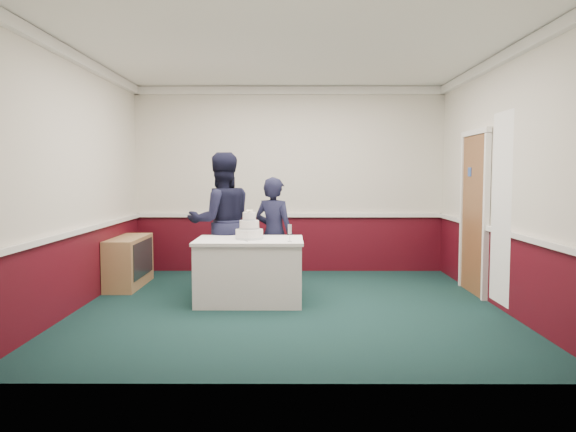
{
  "coord_description": "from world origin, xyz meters",
  "views": [
    {
      "loc": [
        0.0,
        -6.65,
        1.59
      ],
      "look_at": [
        -0.02,
        -0.1,
        1.1
      ],
      "focal_mm": 35.0,
      "sensor_mm": 36.0,
      "label": 1
    }
  ],
  "objects_px": {
    "person_woman": "(274,234)",
    "person_man": "(221,222)",
    "champagne_flute": "(290,230)",
    "cake_table": "(250,270)",
    "cake_knife": "(246,241)",
    "wedding_cake": "(249,230)",
    "sideboard": "(129,262)"
  },
  "relations": [
    {
      "from": "cake_table",
      "to": "champagne_flute",
      "type": "height_order",
      "value": "champagne_flute"
    },
    {
      "from": "person_man",
      "to": "person_woman",
      "type": "distance_m",
      "value": 0.73
    },
    {
      "from": "sideboard",
      "to": "person_man",
      "type": "height_order",
      "value": "person_man"
    },
    {
      "from": "champagne_flute",
      "to": "wedding_cake",
      "type": "bearing_deg",
      "value": 150.75
    },
    {
      "from": "cake_knife",
      "to": "person_man",
      "type": "bearing_deg",
      "value": 97.07
    },
    {
      "from": "sideboard",
      "to": "champagne_flute",
      "type": "height_order",
      "value": "champagne_flute"
    },
    {
      "from": "person_man",
      "to": "cake_table",
      "type": "bearing_deg",
      "value": 102.33
    },
    {
      "from": "champagne_flute",
      "to": "person_woman",
      "type": "relative_size",
      "value": 0.13
    },
    {
      "from": "cake_table",
      "to": "wedding_cake",
      "type": "distance_m",
      "value": 0.5
    },
    {
      "from": "person_man",
      "to": "wedding_cake",
      "type": "bearing_deg",
      "value": 102.33
    },
    {
      "from": "cake_knife",
      "to": "cake_table",
      "type": "bearing_deg",
      "value": 64.41
    },
    {
      "from": "champagne_flute",
      "to": "person_woman",
      "type": "height_order",
      "value": "person_woman"
    },
    {
      "from": "cake_table",
      "to": "person_woman",
      "type": "height_order",
      "value": "person_woman"
    },
    {
      "from": "champagne_flute",
      "to": "person_man",
      "type": "xyz_separation_m",
      "value": [
        -0.93,
        0.97,
        0.01
      ]
    },
    {
      "from": "wedding_cake",
      "to": "person_man",
      "type": "xyz_separation_m",
      "value": [
        -0.43,
        0.69,
        0.04
      ]
    },
    {
      "from": "cake_table",
      "to": "person_man",
      "type": "relative_size",
      "value": 0.7
    },
    {
      "from": "person_man",
      "to": "champagne_flute",
      "type": "bearing_deg",
      "value": 114.22
    },
    {
      "from": "wedding_cake",
      "to": "person_woman",
      "type": "height_order",
      "value": "person_woman"
    },
    {
      "from": "person_woman",
      "to": "wedding_cake",
      "type": "bearing_deg",
      "value": 94.84
    },
    {
      "from": "wedding_cake",
      "to": "champagne_flute",
      "type": "relative_size",
      "value": 1.78
    },
    {
      "from": "champagne_flute",
      "to": "person_woman",
      "type": "xyz_separation_m",
      "value": [
        -0.22,
        0.95,
        -0.15
      ]
    },
    {
      "from": "cake_knife",
      "to": "champagne_flute",
      "type": "distance_m",
      "value": 0.55
    },
    {
      "from": "wedding_cake",
      "to": "sideboard",
      "type": "bearing_deg",
      "value": 150.94
    },
    {
      "from": "person_man",
      "to": "cake_knife",
      "type": "bearing_deg",
      "value": 94.63
    },
    {
      "from": "champagne_flute",
      "to": "person_man",
      "type": "height_order",
      "value": "person_man"
    },
    {
      "from": "wedding_cake",
      "to": "person_man",
      "type": "relative_size",
      "value": 0.19
    },
    {
      "from": "person_man",
      "to": "person_woman",
      "type": "relative_size",
      "value": 1.21
    },
    {
      "from": "cake_knife",
      "to": "person_man",
      "type": "relative_size",
      "value": 0.12
    },
    {
      "from": "cake_table",
      "to": "champagne_flute",
      "type": "relative_size",
      "value": 6.44
    },
    {
      "from": "person_woman",
      "to": "person_man",
      "type": "bearing_deg",
      "value": 26.22
    },
    {
      "from": "cake_knife",
      "to": "champagne_flute",
      "type": "bearing_deg",
      "value": -25.65
    },
    {
      "from": "wedding_cake",
      "to": "champagne_flute",
      "type": "bearing_deg",
      "value": -29.25
    }
  ]
}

